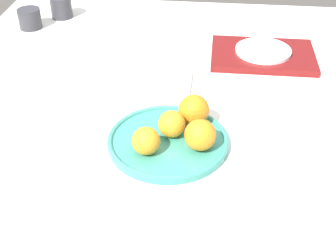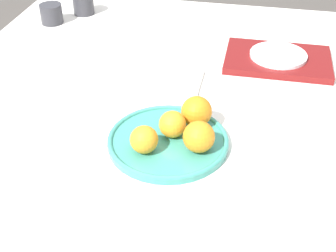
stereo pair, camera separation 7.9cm
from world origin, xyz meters
TOP-DOWN VIEW (x-y plane):
  - ground_plane at (0.00, 0.00)m, footprint 12.00×12.00m
  - table at (0.00, 0.00)m, footprint 1.30×1.07m
  - fruit_platter at (0.01, -0.33)m, footprint 0.27×0.27m
  - orange_0 at (-0.03, -0.38)m, footprint 0.06×0.06m
  - orange_1 at (0.08, -0.35)m, footprint 0.07×0.07m
  - orange_2 at (0.06, -0.26)m, footprint 0.07×0.07m
  - orange_3 at (0.01, -0.31)m, footprint 0.06×0.06m
  - serving_tray at (0.24, 0.11)m, footprint 0.30×0.20m
  - side_plate at (0.24, 0.11)m, footprint 0.16×0.16m
  - cup_0 at (-0.43, 0.35)m, footprint 0.07×0.07m
  - cup_1 at (-0.51, 0.25)m, footprint 0.07×0.07m
  - napkin at (-0.02, -0.06)m, footprint 0.12×0.13m

SIDE VIEW (x-z plane):
  - ground_plane at x=0.00m, z-range 0.00..0.00m
  - table at x=0.00m, z-range 0.00..0.72m
  - napkin at x=-0.02m, z-range 0.72..0.72m
  - fruit_platter at x=0.01m, z-range 0.72..0.74m
  - serving_tray at x=0.24m, z-range 0.72..0.74m
  - side_plate at x=0.24m, z-range 0.74..0.75m
  - cup_1 at x=-0.51m, z-range 0.72..0.78m
  - cup_0 at x=-0.43m, z-range 0.72..0.79m
  - orange_0 at x=-0.03m, z-range 0.73..0.79m
  - orange_3 at x=0.01m, z-range 0.73..0.79m
  - orange_1 at x=0.08m, z-range 0.73..0.80m
  - orange_2 at x=0.06m, z-range 0.73..0.80m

